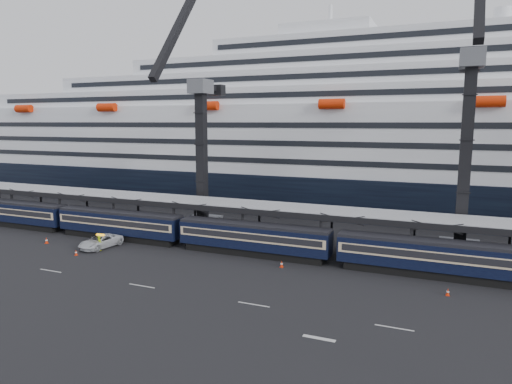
# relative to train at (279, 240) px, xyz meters

# --- Properties ---
(ground) EXTENTS (260.00, 260.00, 0.00)m
(ground) POSITION_rel_train_xyz_m (4.65, -10.00, -2.20)
(ground) COLOR black
(ground) RESTS_ON ground
(lane_markings) EXTENTS (111.00, 4.27, 0.02)m
(lane_markings) POSITION_rel_train_xyz_m (12.80, -15.23, -2.19)
(lane_markings) COLOR beige
(lane_markings) RESTS_ON ground
(train) EXTENTS (133.05, 3.00, 4.05)m
(train) POSITION_rel_train_xyz_m (0.00, 0.00, 0.00)
(train) COLOR black
(train) RESTS_ON ground
(canopy) EXTENTS (130.00, 6.25, 5.53)m
(canopy) POSITION_rel_train_xyz_m (4.65, 4.00, 3.05)
(canopy) COLOR gray
(canopy) RESTS_ON ground
(cruise_ship) EXTENTS (214.09, 28.84, 34.00)m
(cruise_ship) POSITION_rel_train_xyz_m (3.57, 35.99, 10.14)
(cruise_ship) COLOR black
(cruise_ship) RESTS_ON ground
(crane_dark_near) EXTENTS (4.50, 17.75, 35.08)m
(crane_dark_near) POSITION_rel_train_xyz_m (-15.35, 8.59, 9.73)
(crane_dark_near) COLOR #53575C
(crane_dark_near) RESTS_ON ground
(crane_dark_mid) EXTENTS (4.50, 18.24, 39.64)m
(crane_dark_mid) POSITION_rel_train_xyz_m (19.65, 7.59, 11.16)
(crane_dark_mid) COLOR #53575C
(crane_dark_mid) RESTS_ON ground
(pickup_truck) EXTENTS (3.42, 6.19, 1.64)m
(pickup_truck) POSITION_rel_train_xyz_m (-22.74, -4.56, -1.38)
(pickup_truck) COLOR silver
(pickup_truck) RESTS_ON ground
(worker) EXTENTS (0.83, 0.71, 1.91)m
(worker) POSITION_rel_train_xyz_m (-21.94, -5.63, -1.24)
(worker) COLOR #B5DB0B
(worker) RESTS_ON ground
(traffic_cone_b) EXTENTS (0.42, 0.42, 0.83)m
(traffic_cone_b) POSITION_rel_train_xyz_m (-30.85, -5.71, -1.79)
(traffic_cone_b) COLOR red
(traffic_cone_b) RESTS_ON ground
(traffic_cone_c) EXTENTS (0.35, 0.35, 0.70)m
(traffic_cone_c) POSITION_rel_train_xyz_m (-23.14, -8.43, -1.85)
(traffic_cone_c) COLOR red
(traffic_cone_c) RESTS_ON ground
(traffic_cone_d) EXTENTS (0.38, 0.38, 0.77)m
(traffic_cone_d) POSITION_rel_train_xyz_m (1.41, -3.13, -1.82)
(traffic_cone_d) COLOR red
(traffic_cone_d) RESTS_ON ground
(traffic_cone_e) EXTENTS (0.35, 0.35, 0.70)m
(traffic_cone_e) POSITION_rel_train_xyz_m (18.50, -5.07, -1.86)
(traffic_cone_e) COLOR red
(traffic_cone_e) RESTS_ON ground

